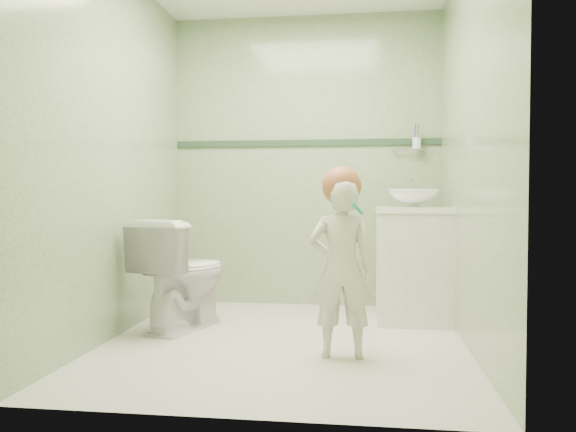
# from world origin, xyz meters

# --- Properties ---
(ground) EXTENTS (2.50, 2.50, 0.00)m
(ground) POSITION_xyz_m (0.00, 0.00, 0.00)
(ground) COLOR beige
(ground) RESTS_ON ground
(room_shell) EXTENTS (2.50, 2.54, 2.40)m
(room_shell) POSITION_xyz_m (0.00, 0.00, 1.20)
(room_shell) COLOR gray
(room_shell) RESTS_ON ground
(trim_stripe) EXTENTS (2.20, 0.02, 0.05)m
(trim_stripe) POSITION_xyz_m (0.00, 1.24, 1.35)
(trim_stripe) COLOR #29432E
(trim_stripe) RESTS_ON room_shell
(vanity) EXTENTS (0.52, 0.50, 0.80)m
(vanity) POSITION_xyz_m (0.84, 0.70, 0.40)
(vanity) COLOR beige
(vanity) RESTS_ON ground
(counter) EXTENTS (0.54, 0.52, 0.04)m
(counter) POSITION_xyz_m (0.84, 0.70, 0.81)
(counter) COLOR white
(counter) RESTS_ON vanity
(basin) EXTENTS (0.37, 0.37, 0.13)m
(basin) POSITION_xyz_m (0.84, 0.70, 0.89)
(basin) COLOR white
(basin) RESTS_ON counter
(faucet) EXTENTS (0.03, 0.13, 0.18)m
(faucet) POSITION_xyz_m (0.84, 0.89, 0.97)
(faucet) COLOR silver
(faucet) RESTS_ON counter
(cup_holder) EXTENTS (0.26, 0.07, 0.21)m
(cup_holder) POSITION_xyz_m (0.89, 1.18, 1.33)
(cup_holder) COLOR silver
(cup_holder) RESTS_ON room_shell
(toilet) EXTENTS (0.63, 0.84, 0.76)m
(toilet) POSITION_xyz_m (-0.74, 0.27, 0.38)
(toilet) COLOR white
(toilet) RESTS_ON ground
(toddler) EXTENTS (0.39, 0.27, 1.00)m
(toddler) POSITION_xyz_m (0.36, -0.29, 0.50)
(toddler) COLOR beige
(toddler) RESTS_ON ground
(hair_cap) EXTENTS (0.22, 0.22, 0.22)m
(hair_cap) POSITION_xyz_m (0.36, -0.27, 0.96)
(hair_cap) COLOR #AA5A37
(hair_cap) RESTS_ON toddler
(teal_toothbrush) EXTENTS (0.11, 0.14, 0.08)m
(teal_toothbrush) POSITION_xyz_m (0.45, -0.41, 0.84)
(teal_toothbrush) COLOR #088A85
(teal_toothbrush) RESTS_ON toddler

